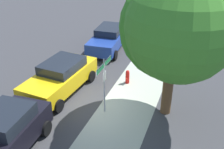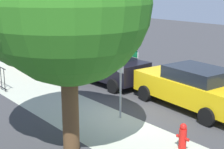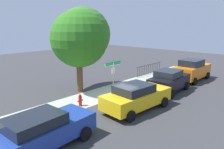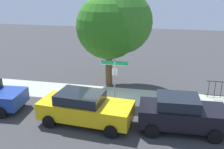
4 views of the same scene
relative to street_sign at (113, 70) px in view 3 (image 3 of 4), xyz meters
name	(u,v)px [view 3 (image 3 of 4)]	position (x,y,z in m)	size (l,w,h in m)	color
ground_plane	(115,98)	(-0.27, -0.40, -1.95)	(60.00, 60.00, 0.00)	#38383A
sidewalk_strip	(119,88)	(1.73, 0.90, -1.94)	(24.00, 2.60, 0.00)	#A7AC98
street_sign	(113,70)	(0.00, 0.00, 0.00)	(1.66, 0.07, 2.71)	#9EA0A5
shade_tree	(83,37)	(-0.47, 2.78, 2.29)	(4.99, 4.66, 6.50)	brown
car_blue	(41,131)	(-7.12, -2.49, -1.13)	(4.81, 2.29, 1.58)	navy
car_yellow	(136,96)	(-0.94, -2.81, -1.10)	(4.78, 2.38, 1.63)	gold
car_black	(169,81)	(3.73, -2.50, -1.06)	(4.11, 2.17, 1.73)	black
car_orange	(192,70)	(8.47, -2.31, -0.95)	(4.46, 2.16, 1.98)	orange
iron_fence	(149,69)	(7.67, 1.90, -1.39)	(4.48, 0.04, 1.07)	black
fire_hydrant	(80,100)	(-2.92, 0.20, -1.56)	(0.42, 0.22, 0.78)	red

